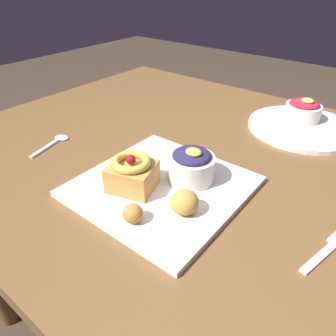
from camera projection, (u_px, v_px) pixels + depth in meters
ground_plane at (187, 322)px, 1.15m from camera, size 8.00×8.00×0.00m
dining_table at (195, 184)px, 0.81m from camera, size 1.24×0.98×0.73m
front_plate at (162, 186)px, 0.63m from camera, size 0.31×0.31×0.01m
cake_slice at (132, 173)px, 0.60m from camera, size 0.10×0.10×0.07m
berry_ramekin at (191, 165)px, 0.62m from camera, size 0.09×0.09×0.08m
fritter_front at (133, 213)px, 0.52m from camera, size 0.04×0.04×0.03m
fritter_middle at (184, 202)px, 0.54m from camera, size 0.05×0.05×0.04m
back_plate at (302, 127)px, 0.86m from camera, size 0.29×0.29×0.01m
back_ramekin at (303, 110)px, 0.87m from camera, size 0.10×0.10×0.07m
fork at (329, 249)px, 0.49m from camera, size 0.05×0.13×0.00m
spoon at (55, 142)px, 0.79m from camera, size 0.05×0.12×0.00m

